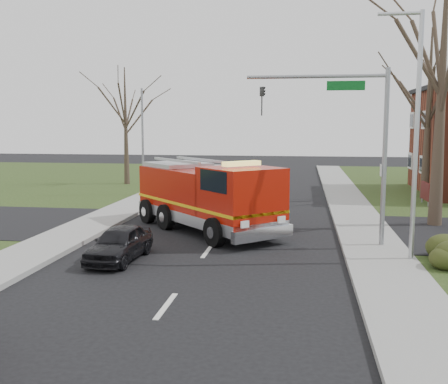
# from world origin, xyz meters

# --- Properties ---
(ground) EXTENTS (120.00, 120.00, 0.00)m
(ground) POSITION_xyz_m (0.00, 0.00, 0.00)
(ground) COLOR black
(ground) RESTS_ON ground
(sidewalk_right) EXTENTS (2.40, 80.00, 0.15)m
(sidewalk_right) POSITION_xyz_m (6.20, 0.00, 0.07)
(sidewalk_right) COLOR gray
(sidewalk_right) RESTS_ON ground
(sidewalk_left) EXTENTS (2.40, 80.00, 0.15)m
(sidewalk_left) POSITION_xyz_m (-6.20, 0.00, 0.07)
(sidewalk_left) COLOR gray
(sidewalk_left) RESTS_ON ground
(health_center_sign) EXTENTS (0.12, 2.00, 1.40)m
(health_center_sign) POSITION_xyz_m (10.50, 12.50, 0.88)
(health_center_sign) COLOR #4C1112
(health_center_sign) RESTS_ON ground
(bare_tree_near) EXTENTS (6.00, 6.00, 12.00)m
(bare_tree_near) POSITION_xyz_m (9.50, 6.00, 7.41)
(bare_tree_near) COLOR #372920
(bare_tree_near) RESTS_ON ground
(bare_tree_far) EXTENTS (5.25, 5.25, 10.50)m
(bare_tree_far) POSITION_xyz_m (11.00, 15.00, 6.49)
(bare_tree_far) COLOR #372920
(bare_tree_far) RESTS_ON ground
(bare_tree_left) EXTENTS (4.50, 4.50, 9.00)m
(bare_tree_left) POSITION_xyz_m (-10.00, 20.00, 5.56)
(bare_tree_left) COLOR #372920
(bare_tree_left) RESTS_ON ground
(traffic_signal_mast) EXTENTS (5.29, 0.18, 6.80)m
(traffic_signal_mast) POSITION_xyz_m (5.21, 1.50, 4.71)
(traffic_signal_mast) COLOR gray
(traffic_signal_mast) RESTS_ON ground
(streetlight_pole) EXTENTS (1.48, 0.16, 8.40)m
(streetlight_pole) POSITION_xyz_m (7.14, -0.50, 4.55)
(streetlight_pole) COLOR #B7BABF
(streetlight_pole) RESTS_ON ground
(utility_pole_far) EXTENTS (0.14, 0.14, 7.00)m
(utility_pole_far) POSITION_xyz_m (-6.80, 14.00, 3.50)
(utility_pole_far) COLOR gray
(utility_pole_far) RESTS_ON ground
(fire_engine) EXTENTS (7.50, 7.83, 3.27)m
(fire_engine) POSITION_xyz_m (-0.66, 3.70, 1.48)
(fire_engine) COLOR #A01407
(fire_engine) RESTS_ON ground
(parked_car_maroon) EXTENTS (1.67, 3.66, 1.22)m
(parked_car_maroon) POSITION_xyz_m (-2.80, -1.70, 0.61)
(parked_car_maroon) COLOR black
(parked_car_maroon) RESTS_ON ground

